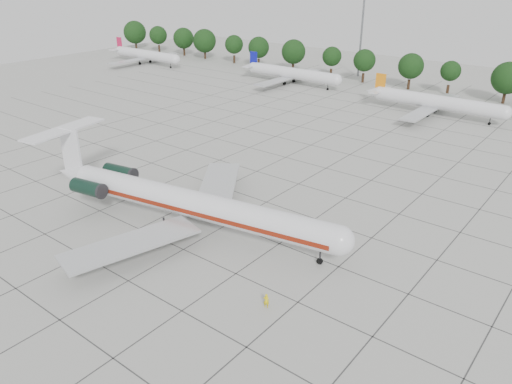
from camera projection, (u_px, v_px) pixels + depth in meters
ground at (229, 224)px, 63.64m from camera, size 260.00×260.00×0.00m
apron_joints at (295, 186)px, 74.33m from camera, size 170.00×170.00×0.02m
main_airliner at (180, 200)px, 61.62m from camera, size 42.89×33.47×10.14m
ground_crew at (266, 301)px, 47.92m from camera, size 0.67×0.58×1.56m
bg_airliner_a at (146, 55)px, 161.81m from camera, size 28.24×27.20×7.40m
bg_airliner_b at (292, 73)px, 134.97m from camera, size 28.24×27.20×7.40m
bg_airliner_c at (436, 102)px, 107.29m from camera, size 28.24×27.20×7.40m
tree_line at (411, 66)px, 128.29m from camera, size 249.86×8.44×10.22m
floodlight_mast at (362, 25)px, 140.08m from camera, size 1.60×1.60×25.45m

